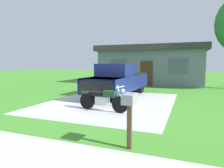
% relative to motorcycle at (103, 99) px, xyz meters
% --- Properties ---
extents(ground_plane, '(80.00, 80.00, 0.00)m').
position_rel_motorcycle_xyz_m(ground_plane, '(-0.39, 1.83, -0.47)').
color(ground_plane, '#448D2C').
extents(driveway_pad, '(5.93, 7.44, 0.01)m').
position_rel_motorcycle_xyz_m(driveway_pad, '(-0.39, 1.83, -0.47)').
color(driveway_pad, beige).
rests_on(driveway_pad, ground).
extents(sidewalk_strip, '(36.00, 1.80, 0.01)m').
position_rel_motorcycle_xyz_m(sidewalk_strip, '(-0.39, -4.17, -0.47)').
color(sidewalk_strip, silver).
rests_on(sidewalk_strip, ground).
extents(motorcycle, '(2.21, 0.70, 1.09)m').
position_rel_motorcycle_xyz_m(motorcycle, '(0.00, 0.00, 0.00)').
color(motorcycle, black).
rests_on(motorcycle, ground).
extents(pickup_truck, '(2.31, 5.73, 1.90)m').
position_rel_motorcycle_xyz_m(pickup_truck, '(-0.63, 3.78, 0.48)').
color(pickup_truck, black).
rests_on(pickup_truck, ground).
extents(mailbox, '(0.26, 0.48, 1.26)m').
position_rel_motorcycle_xyz_m(mailbox, '(1.99, -3.09, 0.51)').
color(mailbox, '#4C3823').
rests_on(mailbox, ground).
extents(neighbor_house, '(9.60, 5.60, 3.50)m').
position_rel_motorcycle_xyz_m(neighbor_house, '(-0.11, 11.83, 1.32)').
color(neighbor_house, slate).
rests_on(neighbor_house, ground).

